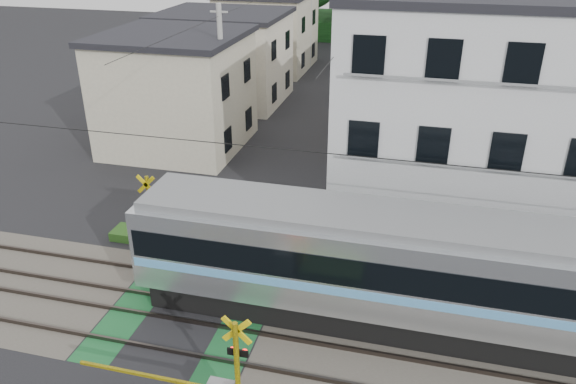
# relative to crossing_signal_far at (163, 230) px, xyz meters

# --- Properties ---
(ground) EXTENTS (120.00, 120.00, 0.00)m
(ground) POSITION_rel_crossing_signal_far_xyz_m (2.59, -3.65, -0.71)
(ground) COLOR black
(track_bed) EXTENTS (120.00, 120.00, 0.14)m
(track_bed) POSITION_rel_crossing_signal_far_xyz_m (2.59, -3.65, -0.67)
(track_bed) COLOR #47423A
(track_bed) RESTS_ON ground
(crossing_signal_far) EXTENTS (4.74, 0.65, 3.09)m
(crossing_signal_far) POSITION_rel_crossing_signal_far_xyz_m (0.00, 0.00, 0.00)
(crossing_signal_far) COLOR yellow
(crossing_signal_far) RESTS_ON ground
(apartment_block) EXTENTS (10.20, 8.36, 9.30)m
(apartment_block) POSITION_rel_crossing_signal_far_xyz_m (11.09, 5.84, 3.94)
(apartment_block) COLOR silver
(apartment_block) RESTS_ON ground
(houses_row) EXTENTS (22.07, 31.35, 6.80)m
(houses_row) POSITION_rel_crossing_signal_far_xyz_m (2.84, 22.27, 2.53)
(houses_row) COLOR beige
(houses_row) RESTS_ON ground
(catenary) EXTENTS (60.00, 5.04, 7.00)m
(catenary) POSITION_rel_crossing_signal_far_xyz_m (8.59, -3.62, 2.98)
(catenary) COLOR #2D2D33
(catenary) RESTS_ON ground
(utility_poles) EXTENTS (7.90, 42.00, 8.00)m
(utility_poles) POSITION_rel_crossing_signal_far_xyz_m (1.53, 19.35, 3.37)
(utility_poles) COLOR #A5A5A0
(utility_poles) RESTS_ON ground
(pedestrian) EXTENTS (0.65, 0.48, 1.63)m
(pedestrian) POSITION_rel_crossing_signal_far_xyz_m (3.21, 21.10, 0.10)
(pedestrian) COLOR #2F353B
(pedestrian) RESTS_ON ground
(weed_patches) EXTENTS (10.25, 8.80, 0.40)m
(weed_patches) POSITION_rel_crossing_signal_far_xyz_m (4.34, -3.74, -0.53)
(weed_patches) COLOR #2D5E1E
(weed_patches) RESTS_ON ground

